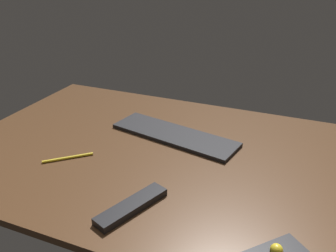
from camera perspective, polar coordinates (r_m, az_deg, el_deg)
The scene contains 4 objects.
desk at distance 106.90cm, azimuth 2.39°, elevation -5.39°, with size 140.00×84.00×2.00cm, color #4C301C.
keyboard at distance 117.34cm, azimuth 1.02°, elevation -1.44°, with size 42.67×12.57×1.24cm, color black.
tv_remote at distance 86.30cm, azimuth -5.82°, elevation -12.60°, with size 19.43×4.52×1.81cm, color black.
pen at distance 109.06cm, azimuth -15.68°, elevation -4.90°, with size 0.79×0.79×14.57cm, color yellow.
Camera 1 is at (30.86, -86.10, 56.33)cm, focal length 38.19 mm.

